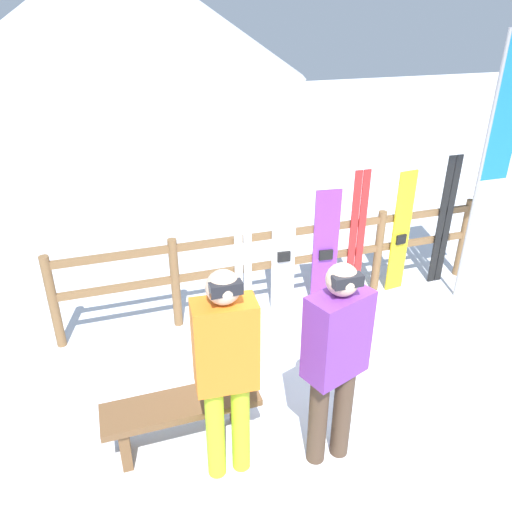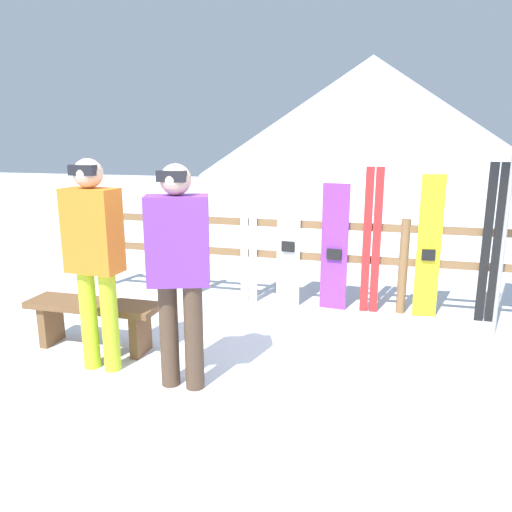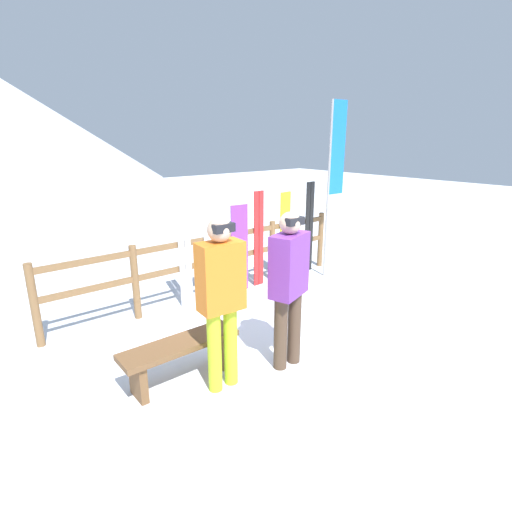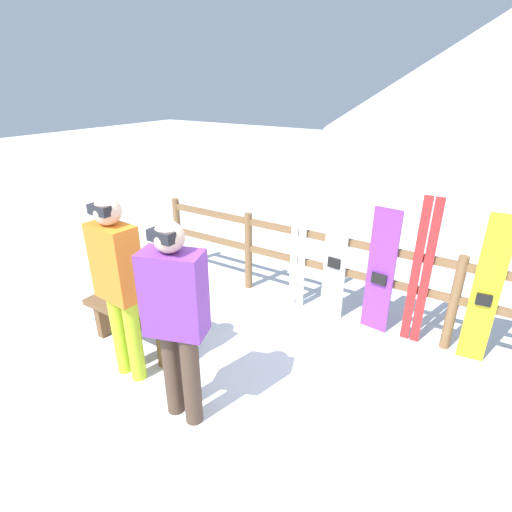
# 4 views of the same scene
# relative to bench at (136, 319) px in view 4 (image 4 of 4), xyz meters

# --- Properties ---
(ground_plane) EXTENTS (40.00, 40.00, 0.00)m
(ground_plane) POSITION_rel_bench_xyz_m (1.53, -0.26, -0.33)
(ground_plane) COLOR white
(mountain_backdrop) EXTENTS (18.00, 18.00, 6.00)m
(mountain_backdrop) POSITION_rel_bench_xyz_m (1.53, 23.74, 2.67)
(mountain_backdrop) COLOR silver
(mountain_backdrop) RESTS_ON ground
(fence) EXTENTS (5.15, 0.10, 1.07)m
(fence) POSITION_rel_bench_xyz_m (1.53, 1.74, 0.30)
(fence) COLOR brown
(fence) RESTS_ON ground
(bench) EXTENTS (1.26, 0.36, 0.45)m
(bench) POSITION_rel_bench_xyz_m (0.00, 0.00, 0.00)
(bench) COLOR brown
(bench) RESTS_ON ground
(person_purple) EXTENTS (0.52, 0.39, 1.75)m
(person_purple) POSITION_rel_bench_xyz_m (1.08, -0.47, 0.68)
(person_purple) COLOR #4C3828
(person_purple) RESTS_ON ground
(person_orange) EXTENTS (0.46, 0.28, 1.78)m
(person_orange) POSITION_rel_bench_xyz_m (0.29, -0.36, 0.71)
(person_orange) COLOR #B7D826
(person_orange) RESTS_ON ground
(ski_pair_white) EXTENTS (0.20, 0.02, 1.76)m
(ski_pair_white) POSITION_rel_bench_xyz_m (1.03, 1.69, 0.54)
(ski_pair_white) COLOR white
(ski_pair_white) RESTS_ON ground
(snowboard_white) EXTENTS (0.27, 0.07, 1.58)m
(snowboard_white) POSITION_rel_bench_xyz_m (1.51, 1.68, 0.45)
(snowboard_white) COLOR white
(snowboard_white) RESTS_ON ground
(snowboard_purple) EXTENTS (0.30, 0.08, 1.44)m
(snowboard_purple) POSITION_rel_bench_xyz_m (2.03, 1.68, 0.38)
(snowboard_purple) COLOR purple
(snowboard_purple) RESTS_ON ground
(ski_pair_red) EXTENTS (0.20, 0.02, 1.63)m
(ski_pair_red) POSITION_rel_bench_xyz_m (2.44, 1.69, 0.48)
(ski_pair_red) COLOR red
(ski_pair_red) RESTS_ON ground
(snowboard_yellow) EXTENTS (0.25, 0.08, 1.56)m
(snowboard_yellow) POSITION_rel_bench_xyz_m (3.04, 1.68, 0.44)
(snowboard_yellow) COLOR yellow
(snowboard_yellow) RESTS_ON ground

